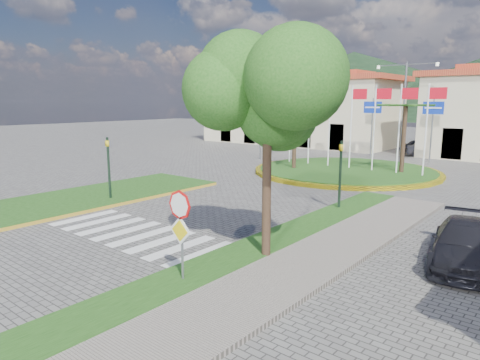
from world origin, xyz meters
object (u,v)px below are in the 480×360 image
Objects in this scene: white_van at (308,142)px; car_dark_a at (423,147)px; roundabout_island at (346,170)px; car_side_right at (466,244)px; car_dark_b at (430,150)px; stop_sign at (180,222)px; deciduous_tree at (268,93)px.

white_van is 0.96× the size of car_dark_a.
roundabout_island is 3.16× the size of car_dark_a.
car_dark_a is 29.72m from car_side_right.
car_dark_b is 0.86× the size of car_side_right.
car_side_right reaches higher than white_van.
stop_sign is at bearing 172.90° from car_dark_a.
car_side_right is at bearing 35.08° from deciduous_tree.
car_dark_b is at bearing 95.07° from stop_sign.
stop_sign is 34.89m from car_dark_a.
car_dark_a is at bearing 14.83° from car_dark_b.
car_side_right is at bearing -123.37° from white_van.
deciduous_tree is 30.21m from car_dark_b.
white_van is at bearing 80.79° from car_dark_a.
car_dark_a is at bearing 98.72° from car_side_right.
stop_sign reaches higher than car_dark_a.
stop_sign is 8.65m from car_side_right.
car_dark_b is (13.13, -0.96, 0.11)m from white_van.
car_dark_a is (11.94, 0.97, 0.15)m from white_van.
stop_sign is at bearing -136.41° from white_van.
deciduous_tree is at bearing -133.37° from white_van.
roundabout_island reaches higher than white_van.
deciduous_tree reaches higher than car_dark_b.
car_dark_a reaches higher than car_dark_b.
white_van is 34.68m from car_side_right.
roundabout_island is 17.10m from car_side_right.
roundabout_island is 3.28× the size of white_van.
white_van is at bearing 118.26° from car_side_right.
white_van is at bearing 129.26° from roundabout_island.
car_dark_b is at bearing 97.67° from car_side_right.
stop_sign is at bearing -101.18° from deciduous_tree.
car_dark_a is at bearing 96.74° from stop_sign.
stop_sign reaches higher than car_side_right.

